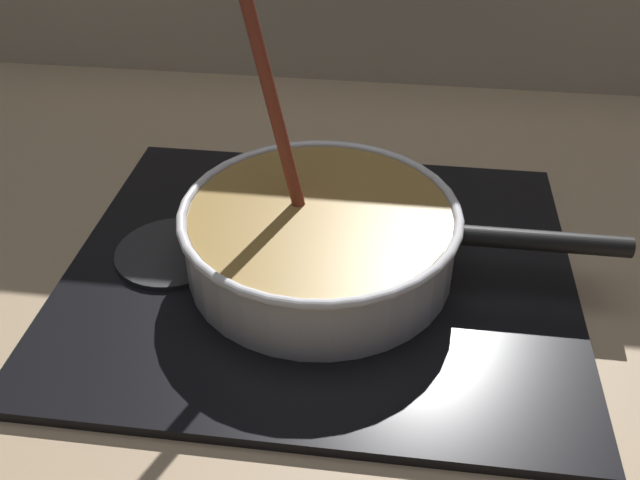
# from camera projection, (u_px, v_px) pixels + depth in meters

# --- Properties ---
(hob_plate) EXTENTS (0.56, 0.48, 0.01)m
(hob_plate) POSITION_uv_depth(u_px,v_px,m) (320.00, 271.00, 0.78)
(hob_plate) COLOR black
(hob_plate) RESTS_ON ground
(burner_ring) EXTENTS (0.16, 0.16, 0.01)m
(burner_ring) POSITION_uv_depth(u_px,v_px,m) (320.00, 264.00, 0.77)
(burner_ring) COLOR #592D0C
(burner_ring) RESTS_ON hob_plate
(spare_burner) EXTENTS (0.13, 0.13, 0.01)m
(spare_burner) POSITION_uv_depth(u_px,v_px,m) (172.00, 252.00, 0.79)
(spare_burner) COLOR #262628
(spare_burner) RESTS_ON hob_plate
(cooking_pan) EXTENTS (0.47, 0.30, 0.33)m
(cooking_pan) POSITION_uv_depth(u_px,v_px,m) (321.00, 236.00, 0.75)
(cooking_pan) COLOR silver
(cooking_pan) RESTS_ON hob_plate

